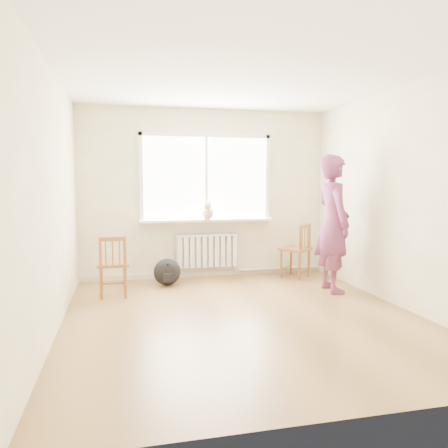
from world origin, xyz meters
TOP-DOWN VIEW (x-y plane):
  - floor at (0.00, 0.00)m, footprint 4.50×4.50m
  - ceiling at (0.00, 0.00)m, footprint 4.50×4.50m
  - back_wall at (0.00, 2.25)m, footprint 4.00×0.01m
  - window at (0.00, 2.22)m, footprint 2.12×0.05m
  - windowsill at (0.00, 2.14)m, footprint 2.15×0.22m
  - radiator at (0.00, 2.16)m, footprint 1.00×0.12m
  - heating_pipe at (1.25, 2.19)m, footprint 1.40×0.04m
  - baseboard at (0.00, 2.23)m, footprint 4.00×0.03m
  - chair_left at (-1.46, 1.24)m, footprint 0.42×0.40m
  - chair_right at (1.42, 1.79)m, footprint 0.59×0.59m
  - person at (1.55, 0.87)m, footprint 0.49×0.72m
  - cat at (-0.01, 2.05)m, footprint 0.25×0.45m
  - backpack at (-0.69, 1.74)m, footprint 0.42×0.33m

SIDE VIEW (x-z plane):
  - floor at x=0.00m, z-range 0.00..0.00m
  - baseboard at x=0.00m, z-range 0.00..0.08m
  - heating_pipe at x=1.25m, z-range 0.06..0.10m
  - backpack at x=-0.69m, z-range 0.00..0.40m
  - chair_left at x=-1.46m, z-range 0.00..0.83m
  - radiator at x=0.00m, z-range 0.16..0.71m
  - chair_right at x=1.42m, z-range 0.00..0.88m
  - windowsill at x=0.00m, z-range 0.91..0.95m
  - person at x=1.55m, z-range 0.00..1.92m
  - cat at x=-0.01m, z-range 0.92..1.23m
  - back_wall at x=0.00m, z-range 0.00..2.70m
  - window at x=0.00m, z-range 0.95..2.37m
  - ceiling at x=0.00m, z-range 2.70..2.70m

